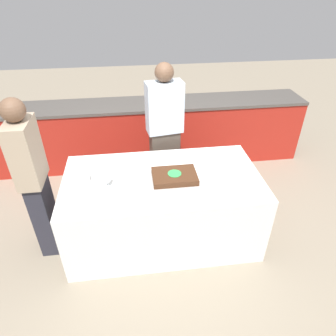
{
  "coord_description": "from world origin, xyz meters",
  "views": [
    {
      "loc": [
        -0.25,
        -2.35,
        2.47
      ],
      "look_at": [
        0.06,
        0.0,
        0.88
      ],
      "focal_mm": 32.0,
      "sensor_mm": 36.0,
      "label": 1
    }
  ],
  "objects_px": {
    "cake": "(174,176)",
    "wine_glass": "(107,177)",
    "person_cutting_cake": "(165,134)",
    "person_seated_left": "(34,180)",
    "plate_stack": "(78,179)"
  },
  "relations": [
    {
      "from": "cake",
      "to": "wine_glass",
      "type": "xyz_separation_m",
      "value": [
        -0.63,
        -0.04,
        0.08
      ]
    },
    {
      "from": "person_cutting_cake",
      "to": "person_seated_left",
      "type": "distance_m",
      "value": 1.48
    },
    {
      "from": "cake",
      "to": "person_cutting_cake",
      "type": "distance_m",
      "value": 0.78
    },
    {
      "from": "cake",
      "to": "person_seated_left",
      "type": "distance_m",
      "value": 1.3
    },
    {
      "from": "plate_stack",
      "to": "person_cutting_cake",
      "type": "distance_m",
      "value": 1.15
    },
    {
      "from": "plate_stack",
      "to": "person_seated_left",
      "type": "height_order",
      "value": "person_seated_left"
    },
    {
      "from": "cake",
      "to": "plate_stack",
      "type": "distance_m",
      "value": 0.91
    },
    {
      "from": "wine_glass",
      "to": "person_seated_left",
      "type": "relative_size",
      "value": 0.1
    },
    {
      "from": "person_seated_left",
      "to": "plate_stack",
      "type": "bearing_deg",
      "value": -86.57
    },
    {
      "from": "wine_glass",
      "to": "person_cutting_cake",
      "type": "height_order",
      "value": "person_cutting_cake"
    },
    {
      "from": "cake",
      "to": "plate_stack",
      "type": "relative_size",
      "value": 2.03
    },
    {
      "from": "cake",
      "to": "plate_stack",
      "type": "bearing_deg",
      "value": 175.56
    },
    {
      "from": "person_cutting_cake",
      "to": "plate_stack",
      "type": "bearing_deg",
      "value": 28.93
    },
    {
      "from": "person_seated_left",
      "to": "person_cutting_cake",
      "type": "bearing_deg",
      "value": -60.61
    },
    {
      "from": "plate_stack",
      "to": "person_seated_left",
      "type": "relative_size",
      "value": 0.14
    }
  ]
}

